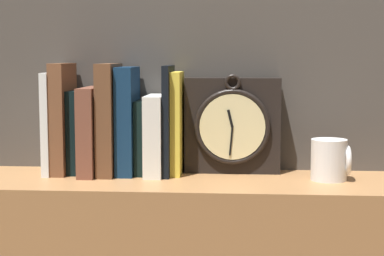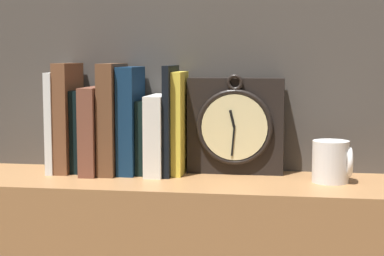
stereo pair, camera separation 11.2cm
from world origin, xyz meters
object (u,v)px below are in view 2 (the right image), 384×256
Objects in this scene: clock at (236,126)px; book_slot7_white at (158,135)px; book_slot2_black at (83,131)px; book_slot3_brown at (95,130)px; book_slot5_navy at (131,120)px; book_slot8_black at (171,120)px; book_slot4_brown at (113,119)px; book_slot9_yellow at (180,123)px; book_slot0_white at (58,122)px; book_slot1_brown at (69,117)px; mug at (332,162)px; book_slot6_black at (146,136)px.

book_slot7_white is at bearing -167.99° from clock.
book_slot3_brown reaches higher than book_slot2_black.
book_slot8_black reaches higher than book_slot5_navy.
book_slot5_navy is at bearing 9.77° from book_slot4_brown.
book_slot5_navy is (-0.25, -0.03, 0.01)m from clock.
book_slot7_white is at bearing -4.92° from book_slot5_navy.
book_slot9_yellow is (0.24, 0.00, 0.02)m from book_slot2_black.
book_slot5_navy reaches higher than book_slot2_black.
book_slot7_white is at bearing -0.73° from book_slot0_white.
book_slot1_brown is 2.82× the size of mug.
clock is 0.25m from book_slot5_navy.
book_slot8_black is at bearing 172.84° from mug.
book_slot1_brown is at bearing -178.08° from book_slot9_yellow.
mug is at bearing -5.40° from book_slot2_black.
book_slot8_black is at bearing -154.29° from book_slot9_yellow.
book_slot4_brown reaches higher than book_slot3_brown.
book_slot8_black reaches higher than mug.
book_slot3_brown reaches higher than book_slot7_white.
book_slot7_white reaches higher than mug.
book_slot2_black is 1.05× the size of book_slot7_white.
book_slot7_white is 0.05m from book_slot8_black.
book_slot6_black is at bearing 2.58° from book_slot1_brown.
book_slot1_brown is (-0.40, -0.03, 0.02)m from clock.
clock is at bearing 12.01° from book_slot7_white.
book_slot2_black is at bearing 177.61° from book_slot8_black.
mug is (0.51, -0.04, -0.08)m from book_slot4_brown.
book_slot0_white is 0.25m from book_slot7_white.
book_slot2_black is 0.09m from book_slot4_brown.
book_slot8_black reaches higher than book_slot9_yellow.
book_slot9_yellow is (0.02, 0.01, -0.01)m from book_slot8_black.
book_slot2_black is at bearing -179.91° from book_slot9_yellow.
book_slot8_black is at bearing 3.68° from book_slot3_brown.
book_slot5_navy reaches higher than mug.
book_slot1_brown is 1.00× the size of book_slot4_brown.
mug is at bearing -19.97° from clock.
book_slot8_black is at bearing -8.03° from book_slot6_black.
book_slot6_black is at bearing 171.97° from book_slot8_black.
book_slot8_black is (0.14, 0.01, -0.00)m from book_slot4_brown.
book_slot7_white is at bearing -21.90° from book_slot6_black.
book_slot2_black is at bearing 169.22° from book_slot4_brown.
book_slot3_brown is 1.18× the size of book_slot6_black.
book_slot3_brown is at bearing -6.06° from book_slot0_white.
book_slot1_brown is 1.02× the size of book_slot8_black.
book_slot9_yellow reaches higher than book_slot7_white.
book_slot9_yellow reaches higher than book_slot2_black.
book_slot0_white is at bearing 176.01° from mug.
clock is 0.13m from book_slot9_yellow.
book_slot4_brown reaches higher than book_slot2_black.
book_slot0_white is 0.92× the size of book_slot1_brown.
book_slot4_brown reaches higher than clock.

